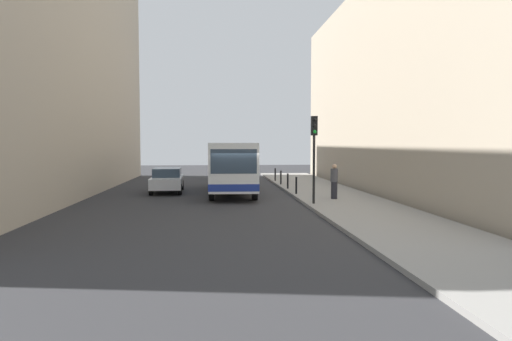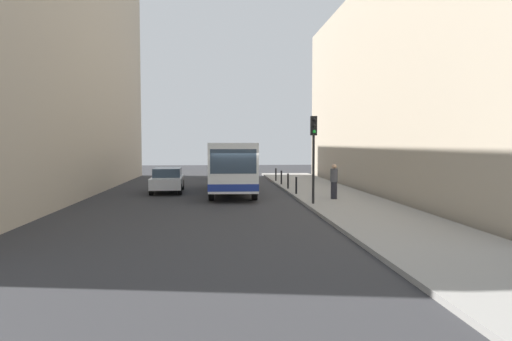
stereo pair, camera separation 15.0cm
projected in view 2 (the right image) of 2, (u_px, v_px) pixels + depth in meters
The scene contains 13 objects.
ground_plane at pixel (236, 202), 23.51m from camera, with size 80.00×80.00×0.00m, color #2D2D30.
sidewalk at pixel (340, 199), 23.94m from camera, with size 4.40×40.00×0.15m, color gray.
building_left at pixel (30, 44), 26.05m from camera, with size 7.00×32.00×17.24m, color #B2A38C.
building_right at pixel (422, 86), 28.04m from camera, with size 7.00×32.00×12.95m, color #B2A38C.
bus at pixel (232, 164), 28.00m from camera, with size 2.72×11.06×3.00m.
car_beside_bus at pixel (168, 179), 28.00m from camera, with size 1.99×4.46×1.48m.
car_behind_bus at pixel (231, 170), 38.24m from camera, with size 1.90×4.42×1.48m.
traffic_light at pixel (314, 143), 21.46m from camera, with size 0.28×0.33×4.10m.
bollard_near at pixel (296, 185), 25.74m from camera, with size 0.11×0.11×0.95m, color black.
bollard_mid at pixel (288, 181), 28.78m from camera, with size 0.11×0.11×0.95m, color black.
bollard_far at pixel (281, 177), 31.83m from camera, with size 0.11×0.11×0.95m, color black.
bollard_farthest at pixel (276, 174), 34.87m from camera, with size 0.11×0.11×0.95m, color black.
pedestrian_near_signal at pixel (334, 181), 23.41m from camera, with size 0.38×0.38×1.78m.
Camera 2 is at (-0.88, -23.38, 2.97)m, focal length 32.27 mm.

